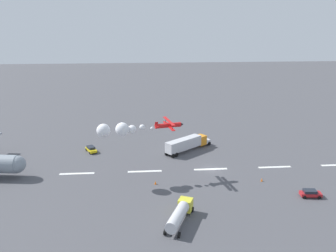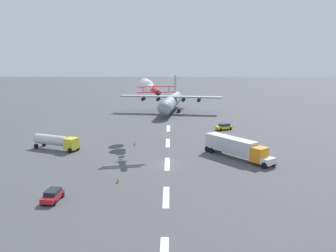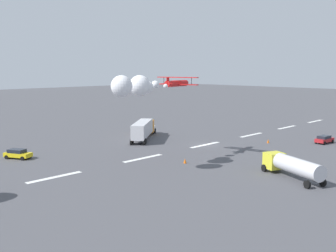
% 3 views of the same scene
% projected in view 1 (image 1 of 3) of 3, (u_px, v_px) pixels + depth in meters
% --- Properties ---
extents(ground_plane, '(440.00, 440.00, 0.00)m').
position_uv_depth(ground_plane, '(211.00, 169.00, 85.29)').
color(ground_plane, '#4C4C51').
rests_on(ground_plane, ground).
extents(runway_stripe_2, '(8.00, 0.90, 0.01)m').
position_uv_depth(runway_stripe_2, '(275.00, 167.00, 86.50)').
color(runway_stripe_2, white).
rests_on(runway_stripe_2, ground).
extents(runway_stripe_3, '(8.00, 0.90, 0.01)m').
position_uv_depth(runway_stripe_3, '(211.00, 169.00, 85.28)').
color(runway_stripe_3, white).
rests_on(runway_stripe_3, ground).
extents(runway_stripe_4, '(8.00, 0.90, 0.01)m').
position_uv_depth(runway_stripe_4, '(145.00, 171.00, 84.07)').
color(runway_stripe_4, white).
rests_on(runway_stripe_4, ground).
extents(runway_stripe_5, '(8.00, 0.90, 0.01)m').
position_uv_depth(runway_stripe_5, '(77.00, 174.00, 82.85)').
color(runway_stripe_5, white).
rests_on(runway_stripe_5, ground).
extents(stunt_biplane_red, '(18.91, 8.26, 2.98)m').
position_uv_depth(stunt_biplane_red, '(123.00, 129.00, 75.97)').
color(stunt_biplane_red, red).
extents(semi_truck_orange, '(13.72, 11.67, 3.70)m').
position_uv_depth(semi_truck_orange, '(187.00, 143.00, 96.71)').
color(semi_truck_orange, silver).
rests_on(semi_truck_orange, ground).
extents(fuel_tanker_truck, '(6.30, 10.05, 2.90)m').
position_uv_depth(fuel_tanker_truck, '(180.00, 214.00, 62.33)').
color(fuel_tanker_truck, yellow).
rests_on(fuel_tanker_truck, ground).
extents(followme_car_yellow, '(3.54, 4.66, 1.52)m').
position_uv_depth(followme_car_yellow, '(91.00, 149.00, 96.25)').
color(followme_car_yellow, yellow).
rests_on(followme_car_yellow, ground).
extents(airport_staff_sedan, '(4.30, 2.37, 1.52)m').
position_uv_depth(airport_staff_sedan, '(310.00, 193.00, 71.75)').
color(airport_staff_sedan, '#B21E23').
rests_on(airport_staff_sedan, ground).
extents(traffic_cone_near, '(0.44, 0.44, 0.75)m').
position_uv_depth(traffic_cone_near, '(262.00, 180.00, 78.80)').
color(traffic_cone_near, orange).
rests_on(traffic_cone_near, ground).
extents(traffic_cone_far, '(0.44, 0.44, 0.75)m').
position_uv_depth(traffic_cone_far, '(155.00, 183.00, 77.37)').
color(traffic_cone_far, orange).
rests_on(traffic_cone_far, ground).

